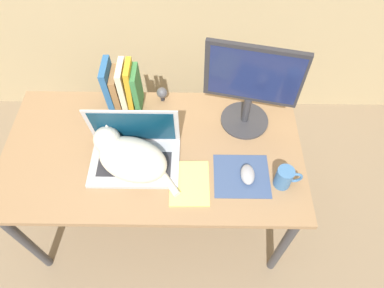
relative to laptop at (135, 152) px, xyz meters
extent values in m
plane|color=#847056|center=(0.07, -0.32, -0.76)|extent=(12.00, 12.00, 0.00)
cube|color=#93704C|center=(0.07, 0.05, -0.06)|extent=(1.38, 0.72, 0.03)
cylinder|color=#38383D|center=(-0.57, -0.27, -0.42)|extent=(0.04, 0.04, 0.68)
cylinder|color=#38383D|center=(0.71, -0.27, -0.42)|extent=(0.04, 0.04, 0.68)
cylinder|color=#38383D|center=(-0.57, 0.36, -0.42)|extent=(0.04, 0.04, 0.68)
cylinder|color=#38383D|center=(0.71, 0.36, -0.42)|extent=(0.04, 0.04, 0.68)
cube|color=#B7B7BC|center=(0.00, -0.03, -0.04)|extent=(0.39, 0.25, 0.02)
cube|color=#28282D|center=(0.00, -0.04, -0.03)|extent=(0.32, 0.13, 0.00)
cube|color=#B7B7BC|center=(0.00, 0.07, 0.09)|extent=(0.39, 0.05, 0.25)
cube|color=#0A334C|center=(0.00, 0.07, 0.09)|extent=(0.35, 0.04, 0.22)
ellipsoid|color=beige|center=(0.00, -0.05, 0.02)|extent=(0.36, 0.31, 0.13)
sphere|color=beige|center=(-0.12, 0.03, 0.05)|extent=(0.12, 0.12, 0.12)
cone|color=beige|center=(-0.11, 0.06, 0.09)|extent=(0.04, 0.04, 0.03)
cone|color=beige|center=(-0.14, 0.00, 0.09)|extent=(0.04, 0.04, 0.03)
cylinder|color=beige|center=(0.16, -0.13, -0.03)|extent=(0.10, 0.13, 0.03)
cylinder|color=#333338|center=(0.51, 0.22, -0.04)|extent=(0.23, 0.23, 0.01)
cylinder|color=#333338|center=(0.51, 0.22, 0.04)|extent=(0.04, 0.04, 0.15)
cube|color=#28282D|center=(0.51, 0.22, 0.25)|extent=(0.41, 0.11, 0.29)
cube|color=navy|center=(0.51, 0.21, 0.25)|extent=(0.37, 0.08, 0.25)
cube|color=#384C75|center=(0.47, -0.09, -0.05)|extent=(0.24, 0.22, 0.00)
ellipsoid|color=#99999E|center=(0.49, -0.09, -0.03)|extent=(0.06, 0.10, 0.04)
cube|color=#285B93|center=(-0.14, 0.32, 0.08)|extent=(0.04, 0.15, 0.26)
cube|color=olive|center=(-0.11, 0.32, 0.05)|extent=(0.04, 0.14, 0.21)
cube|color=beige|center=(-0.08, 0.32, 0.07)|extent=(0.03, 0.14, 0.25)
cube|color=gold|center=(-0.04, 0.32, 0.08)|extent=(0.03, 0.13, 0.26)
cube|color=#387A42|center=(-0.02, 0.32, 0.06)|extent=(0.03, 0.13, 0.22)
cube|color=#E5DB6B|center=(0.24, -0.13, -0.05)|extent=(0.17, 0.22, 0.01)
cylinder|color=#232328|center=(0.10, 0.36, -0.04)|extent=(0.02, 0.02, 0.02)
sphere|color=#4C4C51|center=(0.10, 0.36, 0.00)|extent=(0.05, 0.05, 0.05)
cylinder|color=teal|center=(0.64, -0.12, 0.00)|extent=(0.07, 0.07, 0.10)
torus|color=teal|center=(0.68, -0.12, 0.00)|extent=(0.07, 0.01, 0.07)
camera|label=1|loc=(0.26, -0.84, 1.25)|focal=32.00mm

